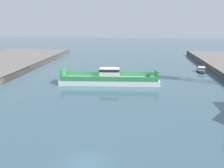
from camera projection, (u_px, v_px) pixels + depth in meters
The scene contains 3 objects.
ground_plane at pixel (86, 164), 26.49m from camera, with size 400.00×400.00×0.00m, color #385666.
chain_ferry at pixel (110, 79), 60.14m from camera, with size 22.82×7.13×3.56m.
moored_boat_mid_left at pixel (201, 70), 74.20m from camera, with size 3.64×7.64×1.41m.
Camera 1 is at (5.10, -23.42, 14.15)m, focal length 41.85 mm.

